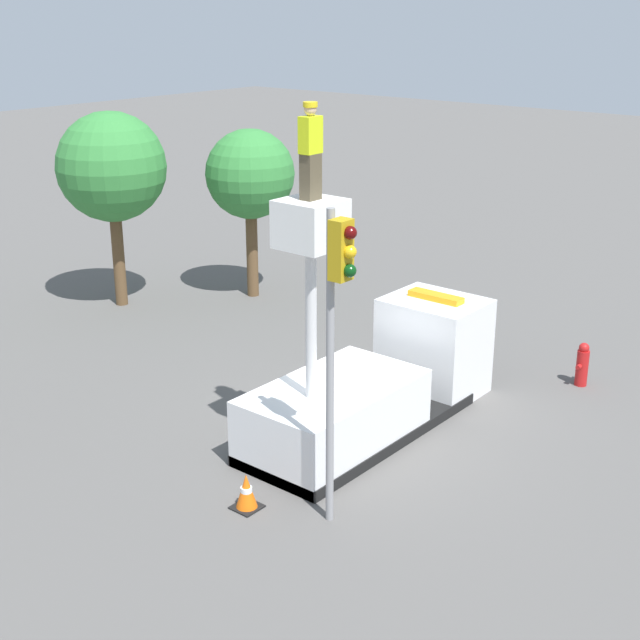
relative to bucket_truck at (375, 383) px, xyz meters
The scene contains 8 objects.
ground_plane 1.11m from the bucket_truck, behind, with size 120.00×120.00×0.00m, color #565451.
bucket_truck is the anchor object (origin of this frame).
worker 5.67m from the bucket_truck, behind, with size 0.40×0.26×1.75m.
traffic_light_pole 5.03m from the bucket_truck, 153.53° to the right, with size 0.34×0.57×5.68m.
fire_hydrant 5.58m from the bucket_truck, 27.96° to the right, with size 0.53×0.29×1.09m.
traffic_cone_rear 4.33m from the bucket_truck, behind, with size 0.50×0.50×0.69m.
tree_left_bg 10.15m from the bucket_truck, 59.36° to the left, with size 2.72×2.72×5.22m.
tree_right_bg 11.49m from the bucket_truck, 80.86° to the left, with size 3.21×3.21×5.84m.
Camera 1 is at (-13.87, -10.35, 8.75)m, focal length 50.00 mm.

